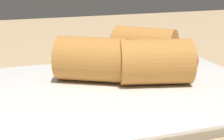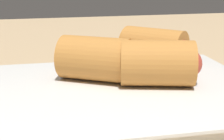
% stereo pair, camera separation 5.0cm
% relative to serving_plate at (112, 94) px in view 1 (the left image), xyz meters
% --- Properties ---
extents(table_surface, '(1.80, 1.40, 0.02)m').
position_rel_serving_plate_xyz_m(table_surface, '(-0.04, 0.02, -0.02)').
color(table_surface, tan).
rests_on(table_surface, ground).
extents(serving_plate, '(0.34, 0.25, 0.01)m').
position_rel_serving_plate_xyz_m(serving_plate, '(0.00, 0.00, 0.00)').
color(serving_plate, silver).
rests_on(serving_plate, table_surface).
extents(roll_front_left, '(0.10, 0.09, 0.05)m').
position_rel_serving_plate_xyz_m(roll_front_left, '(0.01, -0.03, 0.03)').
color(roll_front_left, '#B77533').
rests_on(roll_front_left, serving_plate).
extents(roll_front_right, '(0.10, 0.09, 0.05)m').
position_rel_serving_plate_xyz_m(roll_front_right, '(-0.08, -0.07, 0.03)').
color(roll_front_right, '#B77533').
rests_on(roll_front_right, serving_plate).
extents(roll_back_left, '(0.10, 0.07, 0.05)m').
position_rel_serving_plate_xyz_m(roll_back_left, '(-0.06, 0.00, 0.03)').
color(roll_back_left, '#B77533').
rests_on(roll_back_left, serving_plate).
extents(spoon, '(0.14, 0.08, 0.01)m').
position_rel_serving_plate_xyz_m(spoon, '(-0.08, -0.15, -0.00)').
color(spoon, silver).
rests_on(spoon, table_surface).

